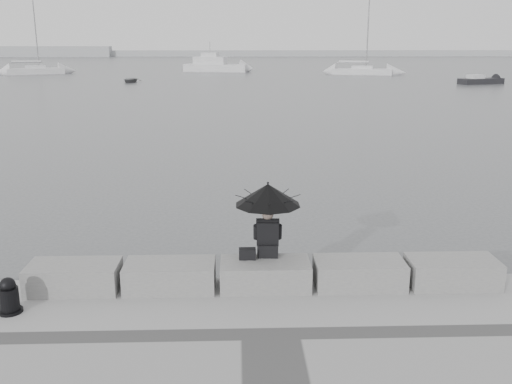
{
  "coord_description": "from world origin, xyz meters",
  "views": [
    {
      "loc": [
        -0.48,
        -9.92,
        4.85
      ],
      "look_at": [
        -0.05,
        3.0,
        1.36
      ],
      "focal_mm": 40.0,
      "sensor_mm": 36.0,
      "label": 1
    }
  ],
  "objects_px": {
    "sailboat_left": "(36,70)",
    "small_motorboat": "(481,81)",
    "mooring_bollard": "(9,298)",
    "motor_cruiser": "(216,66)",
    "sailboat_right": "(362,71)",
    "seated_person": "(268,202)",
    "dinghy": "(130,80)"
  },
  "relations": [
    {
      "from": "mooring_bollard",
      "to": "dinghy",
      "type": "height_order",
      "value": "mooring_bollard"
    },
    {
      "from": "seated_person",
      "to": "sailboat_left",
      "type": "xyz_separation_m",
      "value": [
        -28.8,
        72.95,
        -1.48
      ]
    },
    {
      "from": "mooring_bollard",
      "to": "sailboat_right",
      "type": "relative_size",
      "value": 0.05
    },
    {
      "from": "seated_person",
      "to": "dinghy",
      "type": "distance_m",
      "value": 58.2
    },
    {
      "from": "mooring_bollard",
      "to": "sailboat_right",
      "type": "distance_m",
      "value": 74.67
    },
    {
      "from": "motor_cruiser",
      "to": "dinghy",
      "type": "height_order",
      "value": "motor_cruiser"
    },
    {
      "from": "mooring_bollard",
      "to": "small_motorboat",
      "type": "relative_size",
      "value": 0.11
    },
    {
      "from": "sailboat_left",
      "to": "small_motorboat",
      "type": "bearing_deg",
      "value": -42.01
    },
    {
      "from": "mooring_bollard",
      "to": "motor_cruiser",
      "type": "xyz_separation_m",
      "value": [
        0.67,
        79.48,
        0.13
      ]
    },
    {
      "from": "mooring_bollard",
      "to": "dinghy",
      "type": "relative_size",
      "value": 0.2
    },
    {
      "from": "sailboat_right",
      "to": "small_motorboat",
      "type": "relative_size",
      "value": 2.39
    },
    {
      "from": "dinghy",
      "to": "motor_cruiser",
      "type": "bearing_deg",
      "value": 76.35
    },
    {
      "from": "sailboat_left",
      "to": "small_motorboat",
      "type": "relative_size",
      "value": 2.39
    },
    {
      "from": "mooring_bollard",
      "to": "sailboat_left",
      "type": "distance_m",
      "value": 78.06
    },
    {
      "from": "sailboat_left",
      "to": "seated_person",
      "type": "bearing_deg",
      "value": -90.88
    },
    {
      "from": "seated_person",
      "to": "small_motorboat",
      "type": "bearing_deg",
      "value": 66.39
    },
    {
      "from": "sailboat_left",
      "to": "motor_cruiser",
      "type": "height_order",
      "value": "sailboat_left"
    },
    {
      "from": "mooring_bollard",
      "to": "sailboat_left",
      "type": "height_order",
      "value": "sailboat_left"
    },
    {
      "from": "motor_cruiser",
      "to": "seated_person",
      "type": "bearing_deg",
      "value": -72.17
    },
    {
      "from": "sailboat_right",
      "to": "motor_cruiser",
      "type": "distance_m",
      "value": 21.97
    },
    {
      "from": "small_motorboat",
      "to": "motor_cruiser",
      "type": "bearing_deg",
      "value": 121.45
    },
    {
      "from": "sailboat_right",
      "to": "dinghy",
      "type": "bearing_deg",
      "value": -138.45
    },
    {
      "from": "small_motorboat",
      "to": "dinghy",
      "type": "relative_size",
      "value": 1.79
    },
    {
      "from": "small_motorboat",
      "to": "dinghy",
      "type": "distance_m",
      "value": 39.3
    },
    {
      "from": "sailboat_left",
      "to": "dinghy",
      "type": "xyz_separation_m",
      "value": [
        16.08,
        -16.19,
        -0.27
      ]
    },
    {
      "from": "small_motorboat",
      "to": "sailboat_left",
      "type": "bearing_deg",
      "value": 141.66
    },
    {
      "from": "seated_person",
      "to": "sailboat_right",
      "type": "xyz_separation_m",
      "value": [
        16.9,
        70.45,
        -1.49
      ]
    },
    {
      "from": "mooring_bollard",
      "to": "sailboat_right",
      "type": "height_order",
      "value": "sailboat_right"
    },
    {
      "from": "seated_person",
      "to": "sailboat_left",
      "type": "relative_size",
      "value": 0.11
    },
    {
      "from": "seated_person",
      "to": "small_motorboat",
      "type": "xyz_separation_m",
      "value": [
        26.42,
        53.3,
        -1.69
      ]
    },
    {
      "from": "sailboat_right",
      "to": "seated_person",
      "type": "bearing_deg",
      "value": -86.73
    },
    {
      "from": "sailboat_left",
      "to": "sailboat_right",
      "type": "distance_m",
      "value": 45.76
    }
  ]
}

